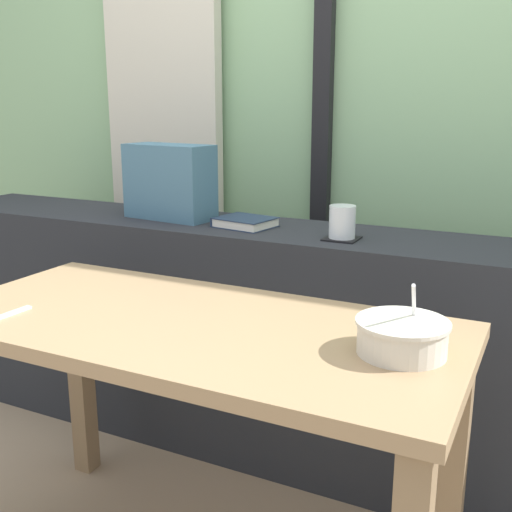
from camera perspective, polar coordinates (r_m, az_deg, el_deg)
name	(u,v)px	position (r m, az deg, el deg)	size (l,w,h in m)	color
outdoor_backdrop	(342,50)	(2.57, 7.89, 18.29)	(4.80, 0.08, 2.80)	#8EBC89
curtain_left_panel	(163,91)	(2.83, -8.56, 14.83)	(0.56, 0.06, 2.50)	beige
window_divider_post	(323,76)	(2.52, 6.23, 16.15)	(0.07, 0.05, 2.60)	black
dark_console_ledge	(274,342)	(2.15, 1.66, -7.95)	(2.80, 0.39, 0.80)	#23262B
breakfast_table	(192,364)	(1.52, -5.89, -9.87)	(1.27, 0.59, 0.70)	#826849
coaster_square	(342,239)	(1.88, 7.90, 1.59)	(0.10, 0.10, 0.01)	black
juice_glass	(342,224)	(1.87, 7.95, 2.97)	(0.08, 0.08, 0.10)	white
closed_book	(245,222)	(2.05, -1.04, 3.14)	(0.20, 0.18, 0.03)	#1E2D47
throw_pillow	(170,182)	(2.21, -7.96, 6.79)	(0.32, 0.14, 0.26)	#426B84
soup_bowl	(402,337)	(1.30, 13.31, -7.24)	(0.19, 0.19, 0.16)	beige
fork_utensil	(2,317)	(1.60, -22.40, -5.20)	(0.02, 0.17, 0.01)	silver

